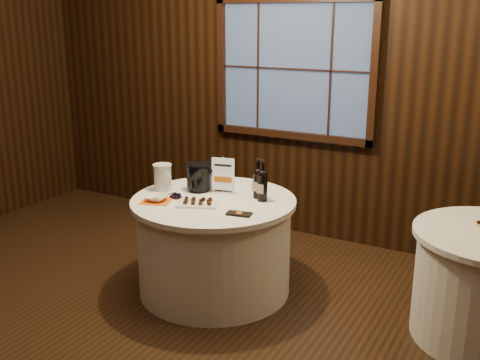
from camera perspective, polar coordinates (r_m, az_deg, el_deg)
The scene contains 13 objects.
ground at distance 3.94m, azimuth -10.56°, elevation -16.63°, with size 6.00×6.00×0.00m, color black.
back_wall at distance 5.48m, azimuth 5.52°, elevation 10.08°, with size 6.00×0.10×3.00m.
main_table at distance 4.48m, azimuth -2.64°, elevation -6.58°, with size 1.28×1.28×0.77m.
sign_stand at distance 4.46m, azimuth -1.72°, elevation -0.06°, with size 0.18×0.12×0.30m.
port_bottle_left at distance 4.33m, azimuth 1.83°, elevation -0.10°, with size 0.07×0.08×0.31m.
port_bottle_right at distance 4.26m, azimuth 2.30°, elevation -0.33°, with size 0.08×0.08×0.32m.
ice_bucket at distance 4.53m, azimuth -4.17°, elevation 0.37°, with size 0.22×0.22×0.22m.
chocolate_plate at distance 4.21m, azimuth -4.34°, elevation -2.30°, with size 0.35×0.30×0.04m.
chocolate_box at distance 3.99m, azimuth -0.09°, elevation -3.46°, with size 0.18×0.09×0.01m, color black.
grape_bunch at distance 4.38m, azimuth -6.44°, elevation -1.60°, with size 0.18×0.08×0.04m.
glass_pitcher at distance 4.57m, azimuth -7.84°, elevation 0.29°, with size 0.20×0.15×0.22m.
orange_napkin at distance 4.34m, azimuth -8.46°, elevation -2.10°, with size 0.22×0.22×0.00m, color orange.
cracker_bowl at distance 4.33m, azimuth -8.47°, elevation -1.83°, with size 0.16×0.16×0.04m, color white.
Camera 1 is at (2.19, -2.50, 2.12)m, focal length 42.00 mm.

